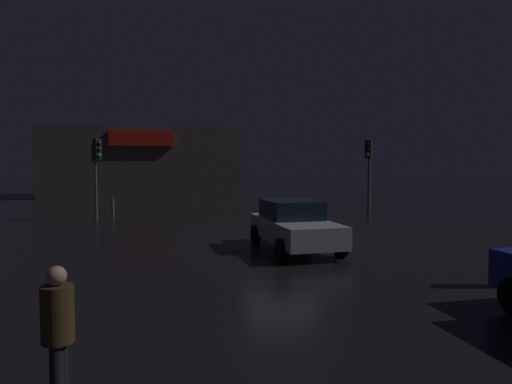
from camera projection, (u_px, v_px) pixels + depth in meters
The scene contains 7 objects.
ground_plane at pixel (281, 242), 15.61m from camera, with size 120.00×120.00×0.00m, color black.
store_building at pixel (144, 163), 38.98m from camera, with size 15.79×7.67×5.66m.
traffic_signal_cross_left at pixel (369, 164), 22.94m from camera, with size 0.42×0.42×3.90m.
traffic_signal_cross_right at pixel (97, 158), 21.48m from camera, with size 0.42×0.43×3.90m.
car_near at pixel (294, 225), 14.08m from camera, with size 2.15×4.36×1.53m.
pedestrian at pixel (58, 328), 4.76m from camera, with size 0.37×0.37×1.58m.
bollard_kerb_a at pixel (113, 207), 22.91m from camera, with size 0.14×0.14×1.02m, color #595B60.
Camera 1 is at (-4.06, -14.96, 2.64)m, focal length 31.65 mm.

